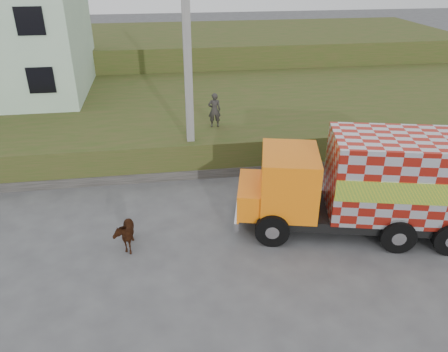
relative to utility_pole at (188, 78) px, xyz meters
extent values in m
plane|color=#474749|center=(1.00, -4.60, -4.08)|extent=(120.00, 120.00, 0.00)
cube|color=#324918|center=(1.00, 5.40, -3.33)|extent=(40.00, 12.00, 1.50)
cube|color=#324918|center=(1.00, 17.40, -2.58)|extent=(40.00, 12.00, 3.00)
cube|color=#595651|center=(-1.00, -0.40, -3.88)|extent=(16.00, 0.50, 0.40)
cube|color=gray|center=(0.00, 0.00, -0.08)|extent=(0.30, 0.30, 8.00)
cube|color=black|center=(5.16, -5.03, -3.43)|extent=(7.06, 3.70, 0.35)
cube|color=orange|center=(2.85, -4.47, -2.34)|extent=(2.27, 2.63, 1.98)
cube|color=orange|center=(1.74, -4.21, -2.94)|extent=(1.45, 2.25, 0.89)
cube|color=silver|center=(6.31, -5.31, -1.99)|extent=(4.99, 3.38, 2.58)
cube|color=yellow|center=(6.03, -6.49, -1.99)|extent=(4.44, 1.11, 0.69)
cube|color=yellow|center=(6.60, -4.14, -1.99)|extent=(4.44, 1.11, 0.69)
cube|color=silver|center=(1.26, -4.09, -3.53)|extent=(0.68, 2.25, 0.30)
cylinder|color=black|center=(2.10, -5.47, -3.53)|extent=(1.14, 0.59, 1.09)
cylinder|color=black|center=(2.63, -3.25, -3.53)|extent=(1.14, 0.59, 1.09)
cylinder|color=black|center=(5.85, -6.37, -3.53)|extent=(1.14, 0.59, 1.09)
cylinder|color=black|center=(6.39, -4.16, -3.53)|extent=(1.14, 0.59, 1.09)
cylinder|color=black|center=(7.93, -4.53, -3.53)|extent=(1.14, 0.59, 1.09)
imported|color=black|center=(-2.52, -4.91, -3.53)|extent=(0.61, 1.31, 1.10)
imported|color=#2B2926|center=(1.18, 1.41, -1.82)|extent=(0.56, 0.37, 1.52)
camera|label=1|loc=(-1.13, -16.59, 4.28)|focal=35.00mm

